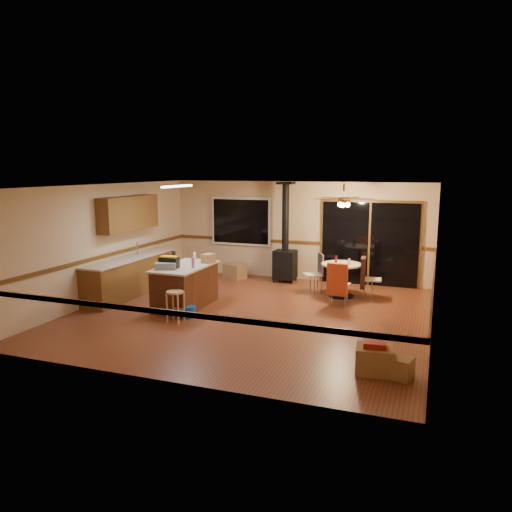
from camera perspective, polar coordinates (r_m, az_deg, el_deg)
The scene contains 35 objects.
floor at distance 10.30m, azimuth -0.58°, elevation -6.58°, with size 7.00×7.00×0.00m, color brown.
ceiling at distance 9.88m, azimuth -0.61°, elevation 8.02°, with size 7.00×7.00×0.00m, color silver.
wall_back at distance 13.31m, azimuth 4.76°, elevation 2.88°, with size 7.00×7.00×0.00m, color tan.
wall_front at distance 6.92m, azimuth -10.94°, elevation -3.90°, with size 7.00×7.00×0.00m, color tan.
wall_left at distance 11.70m, azimuth -16.84°, elevation 1.51°, with size 7.00×7.00×0.00m, color tan.
wall_right at distance 9.38m, azimuth 19.83°, elevation -0.67°, with size 7.00×7.00×0.00m, color tan.
chair_rail at distance 10.06m, azimuth -0.59°, elevation -1.12°, with size 7.00×7.00×0.08m, color #553515, non-canonical shape.
window at distance 13.75m, azimuth -1.74°, elevation 3.98°, with size 1.72×0.10×1.32m, color black.
sliding_door at distance 12.92m, azimuth 12.83°, elevation 1.33°, with size 2.52×0.10×2.10m, color black.
lower_cabinets at distance 12.08m, azimuth -14.07°, elevation -2.30°, with size 0.60×3.00×0.86m, color brown.
countertop at distance 12.00m, azimuth -14.16°, elevation -0.20°, with size 0.64×3.04×0.04m, color #C3B097.
upper_cabinets at distance 12.10m, azimuth -14.33°, elevation 4.75°, with size 0.35×2.00×0.80m, color brown.
kitchen_island at distance 10.79m, azimuth -8.07°, elevation -3.43°, with size 0.88×1.68×0.90m.
wood_stove at distance 13.02m, azimuth 3.35°, elevation 0.20°, with size 0.55×0.50×2.52m.
ceiling_fan at distance 11.45m, azimuth 9.97°, elevation 6.20°, with size 0.24×0.24×0.55m.
fluorescent_strip at distance 10.92m, azimuth -8.99°, elevation 7.88°, with size 0.10×1.20×0.04m, color white.
toolbox_grey at distance 10.39m, azimuth -10.29°, elevation -1.12°, with size 0.42×0.24×0.13m, color slate.
toolbox_black at distance 10.51m, azimuth -9.90°, elevation -0.74°, with size 0.40×0.21×0.22m, color black.
toolbox_yellow_lid at distance 10.49m, azimuth -9.92°, elevation -0.08°, with size 0.34×0.18×0.03m, color gold.
box_on_island at distance 10.96m, azimuth -5.46°, elevation -0.26°, with size 0.21×0.29×0.19m, color olive.
bottle_dark at distance 10.92m, azimuth -9.35°, elevation -0.17°, with size 0.08×0.08×0.28m, color black.
bottle_pink at distance 10.44m, azimuth -7.21°, elevation -0.76°, with size 0.07×0.07×0.22m, color #D84C8C.
bottle_white at distance 11.37m, azimuth -7.05°, elevation 0.03°, with size 0.06×0.06×0.17m, color white.
bar_stool at distance 9.84m, azimuth -9.19°, elevation -5.69°, with size 0.33×0.33×0.60m, color tan.
blue_bucket at distance 10.11m, azimuth -7.68°, elevation -6.34°, with size 0.27×0.27×0.23m, color #0D50B9.
dining_table at distance 11.68m, azimuth 9.72°, elevation -2.05°, with size 0.93×0.93×0.78m.
glass_red at distance 11.74m, azimuth 9.14°, elevation -0.34°, with size 0.06×0.06×0.16m, color #590C14.
glass_cream at distance 11.54m, azimuth 10.60°, elevation -0.63°, with size 0.06×0.06×0.14m, color beige.
chair_left at distance 11.93m, azimuth 6.99°, elevation -1.45°, with size 0.55×0.55×0.51m.
chair_near at distance 10.80m, azimuth 9.30°, elevation -2.67°, with size 0.46×0.50×0.70m.
chair_right at distance 11.61m, azimuth 12.27°, elevation -1.88°, with size 0.50×0.47×0.70m.
box_under_window at distance 13.42m, azimuth -2.43°, elevation -1.76°, with size 0.52×0.42×0.42m, color olive.
box_corner_a at distance 7.58m, azimuth 13.34°, elevation -11.50°, with size 0.52×0.44×0.39m, color olive.
box_corner_b at distance 7.53m, azimuth 16.01°, elevation -12.16°, with size 0.37×0.32×0.30m, color olive.
box_small_red at distance 7.50m, azimuth 13.41°, elevation -9.80°, with size 0.32×0.26×0.08m, color maroon.
Camera 1 is at (3.50, -9.23, 2.94)m, focal length 35.00 mm.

